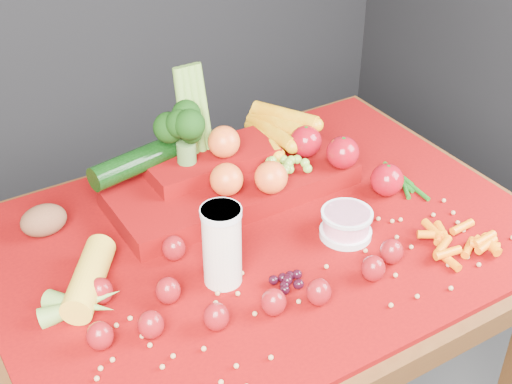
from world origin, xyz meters
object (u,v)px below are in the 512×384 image
milk_glass (222,243)px  produce_mound (237,167)px  yogurt_bowl (346,223)px  table (261,275)px

milk_glass → produce_mound: size_ratio=0.27×
milk_glass → yogurt_bowl: milk_glass is taller
produce_mound → milk_glass: bearing=-125.4°
table → produce_mound: produce_mound is taller
table → produce_mound: (0.04, 0.16, 0.16)m
milk_glass → produce_mound: 0.29m
table → yogurt_bowl: (0.14, -0.09, 0.14)m
table → milk_glass: size_ratio=6.98×
produce_mound → yogurt_bowl: bearing=-68.1°
milk_glass → yogurt_bowl: (0.27, -0.01, -0.05)m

